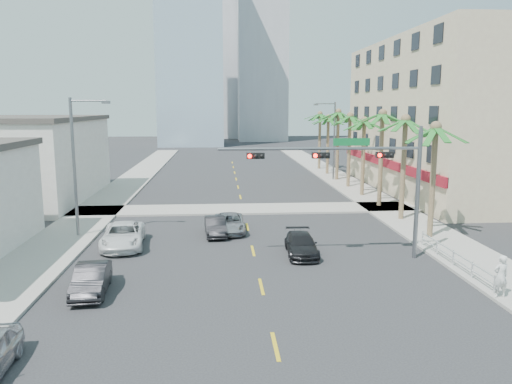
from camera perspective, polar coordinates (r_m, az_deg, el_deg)
ground at (r=20.34m, az=1.59°, el=-14.69°), size 260.00×260.00×0.00m
sidewalk_right at (r=41.71m, az=15.39°, el=-2.20°), size 4.00×120.00×0.15m
sidewalk_left at (r=40.61m, az=-18.50°, el=-2.67°), size 4.00×120.00×0.15m
sidewalk_cross at (r=41.33m, az=-1.46°, el=-1.95°), size 80.00×4.00×0.15m
building_right at (r=54.01m, az=22.31°, el=7.99°), size 15.25×28.00×15.00m
building_left_far at (r=49.90m, az=-24.85°, el=3.25°), size 11.00×18.00×7.20m
tower_far_left at (r=114.67m, az=-7.52°, el=17.39°), size 14.00×14.00×48.00m
tower_far_right at (r=130.70m, az=0.72°, el=19.16°), size 12.00×12.00×60.00m
tower_far_center at (r=144.00m, az=-4.74°, el=14.64°), size 16.00×16.00×42.00m
traffic_signal_mast at (r=27.69m, az=11.97°, el=2.55°), size 11.12×0.54×7.20m
palm_tree_0 at (r=33.32m, az=19.87°, el=6.84°), size 4.80×4.80×7.80m
palm_tree_1 at (r=38.12m, az=16.72°, el=7.81°), size 4.80×4.80×8.16m
palm_tree_2 at (r=43.01m, az=14.28°, el=8.55°), size 4.80×4.80×8.52m
palm_tree_3 at (r=47.99m, az=12.28°, el=7.87°), size 4.80×4.80×7.80m
palm_tree_4 at (r=52.99m, az=10.70°, el=8.45°), size 4.80×4.80×8.16m
palm_tree_5 at (r=58.03m, az=9.40°, el=8.92°), size 4.80×4.80×8.52m
palm_tree_6 at (r=63.11m, az=8.27°, el=8.36°), size 4.80×4.80×7.80m
palm_tree_7 at (r=68.19m, az=7.34°, el=8.77°), size 4.80×4.80×8.16m
streetlight_left at (r=33.86m, az=-19.78°, el=3.44°), size 2.55×0.25×9.00m
streetlight_right at (r=57.99m, az=8.74°, el=6.25°), size 2.55×0.25×9.00m
guardrail at (r=28.38m, az=21.62°, el=-6.82°), size 0.08×8.08×1.00m
car_parked_mid at (r=24.22m, az=-18.31°, el=-9.45°), size 1.73×4.11×1.32m
car_parked_far at (r=31.37m, az=-14.94°, el=-4.82°), size 2.86×5.39×1.44m
car_lane_left at (r=33.22m, az=-4.67°, el=-3.91°), size 1.58×3.81×1.23m
car_lane_center at (r=34.02m, az=-3.08°, el=-3.56°), size 2.10×4.47×1.24m
car_lane_right at (r=28.90m, az=5.20°, el=-6.00°), size 1.87×4.25×1.22m
pedestrian at (r=24.54m, az=26.18°, el=-8.63°), size 0.75×0.54×1.91m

